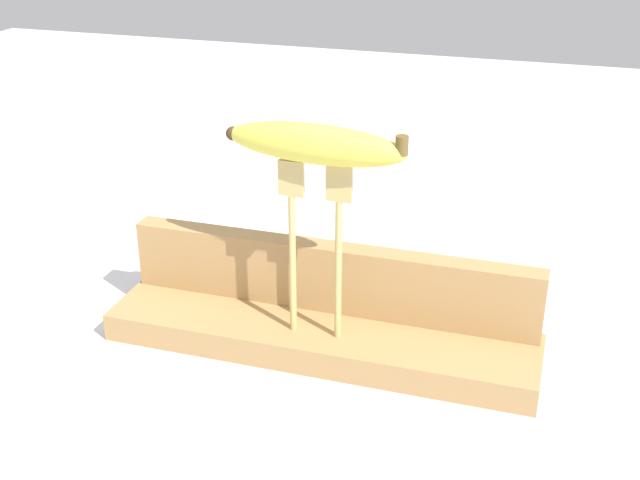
{
  "coord_description": "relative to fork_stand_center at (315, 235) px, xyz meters",
  "views": [
    {
      "loc": [
        0.22,
        -0.71,
        0.48
      ],
      "look_at": [
        0.0,
        0.0,
        0.13
      ],
      "focal_mm": 45.51,
      "sensor_mm": 36.0,
      "label": 1
    }
  ],
  "objects": [
    {
      "name": "fork_stand_center",
      "position": [
        0.0,
        0.0,
        0.0
      ],
      "size": [
        0.07,
        0.01,
        0.19
      ],
      "color": "tan",
      "rests_on": "wooden_board"
    },
    {
      "name": "board_backstop",
      "position": [
        0.0,
        0.06,
        -0.07
      ],
      "size": [
        0.45,
        0.03,
        0.08
      ],
      "primitive_type": "cube",
      "color": "#A87F4C",
      "rests_on": "wooden_board"
    },
    {
      "name": "ground_plane",
      "position": [
        0.0,
        0.02,
        -0.14
      ],
      "size": [
        3.0,
        3.0,
        0.0
      ],
      "primitive_type": "plane",
      "color": "silver"
    },
    {
      "name": "wooden_board",
      "position": [
        0.0,
        0.02,
        -0.13
      ],
      "size": [
        0.46,
        0.11,
        0.03
      ],
      "primitive_type": "cube",
      "color": "#A87F4C",
      "rests_on": "ground"
    },
    {
      "name": "banana_chunk_near",
      "position": [
        -0.05,
        0.2,
        -0.12
      ],
      "size": [
        0.05,
        0.05,
        0.04
      ],
      "color": "yellow",
      "rests_on": "ground"
    },
    {
      "name": "banana_raised_center",
      "position": [
        -0.0,
        0.0,
        0.1
      ],
      "size": [
        0.19,
        0.05,
        0.04
      ],
      "color": "#DBD147",
      "rests_on": "fork_stand_center"
    }
  ]
}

